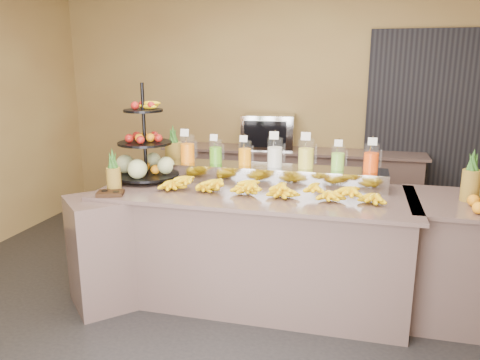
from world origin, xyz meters
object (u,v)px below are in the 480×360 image
at_px(banana_heap, 267,186).
at_px(condiment_caddy, 110,193).
at_px(oven_warmer, 269,131).
at_px(pitcher_tray, 275,175).
at_px(fruit_stand, 149,156).

relative_size(banana_heap, condiment_caddy, 9.28).
height_order(banana_heap, oven_warmer, oven_warmer).
height_order(pitcher_tray, fruit_stand, fruit_stand).
xyz_separation_m(fruit_stand, condiment_caddy, (-0.09, -0.54, -0.20)).
xyz_separation_m(condiment_caddy, oven_warmer, (0.80, 2.34, 0.19)).
bearing_deg(condiment_caddy, oven_warmer, 71.18).
xyz_separation_m(pitcher_tray, fruit_stand, (-1.08, -0.14, 0.14)).
distance_m(condiment_caddy, oven_warmer, 2.48).
height_order(condiment_caddy, oven_warmer, oven_warmer).
bearing_deg(condiment_caddy, banana_heap, 15.17).
distance_m(banana_heap, fruit_stand, 1.12).
bearing_deg(oven_warmer, fruit_stand, -115.59).
bearing_deg(fruit_stand, banana_heap, -29.19).
distance_m(pitcher_tray, oven_warmer, 1.72).
bearing_deg(condiment_caddy, fruit_stand, 80.40).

